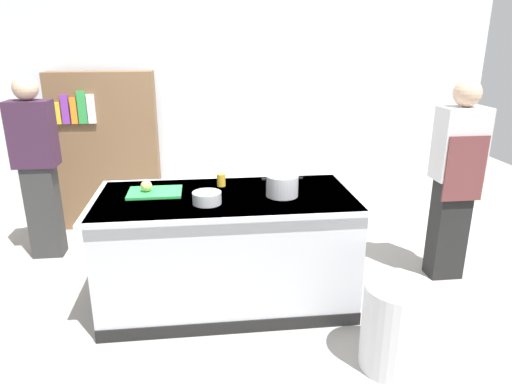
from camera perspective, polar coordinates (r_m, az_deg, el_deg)
ground_plane at (r=3.83m, az=-3.46°, el=-13.26°), size 10.00×10.00×0.00m
back_wall at (r=5.38m, az=-5.15°, el=12.92°), size 6.40×0.12×3.00m
counter_island at (r=3.61m, az=-3.60°, el=-6.96°), size 1.98×0.98×0.90m
cutting_board at (r=3.55m, az=-12.47°, el=-0.05°), size 0.40×0.28×0.02m
onion at (r=3.55m, az=-13.50°, el=0.74°), size 0.09×0.09×0.09m
stock_pot at (r=3.41m, az=3.28°, el=0.80°), size 0.31×0.24×0.16m
mixing_bowl at (r=3.27m, az=-6.13°, el=-0.72°), size 0.21×0.21×0.09m
juice_cup at (r=3.65m, az=-4.36°, el=1.50°), size 0.07×0.07×0.10m
trash_bin at (r=3.14m, az=17.13°, el=-15.73°), size 0.44×0.44×0.58m
person_chef at (r=4.18m, az=23.60°, el=1.67°), size 0.38×0.25×1.72m
person_guest at (r=4.70m, az=-25.60°, el=3.08°), size 0.38×0.24×1.72m
bookshelf at (r=5.29m, az=-18.07°, el=4.89°), size 1.10×0.31×1.70m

